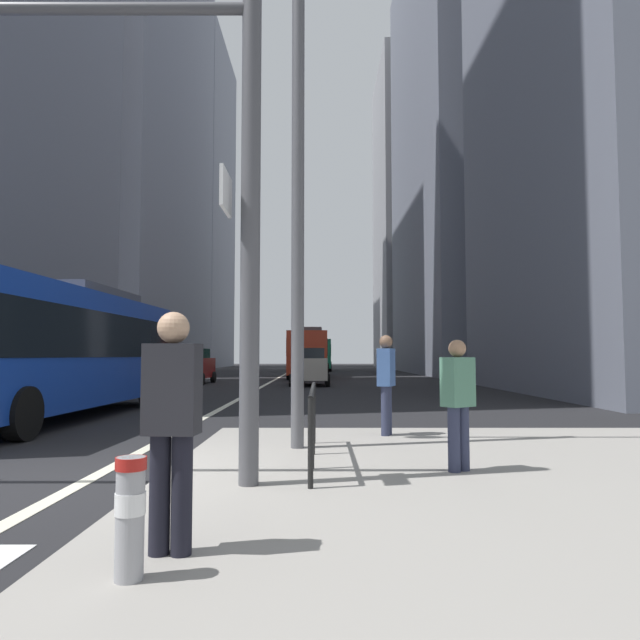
# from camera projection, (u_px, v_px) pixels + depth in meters

# --- Properties ---
(ground_plane) EXTENTS (160.00, 160.00, 0.00)m
(ground_plane) POSITION_uv_depth(u_px,v_px,m) (261.00, 388.00, 27.01)
(ground_plane) COLOR black
(median_island) EXTENTS (9.00, 10.00, 0.15)m
(median_island) POSITION_uv_depth(u_px,v_px,m) (565.00, 495.00, 6.04)
(median_island) COLOR gray
(median_island) RESTS_ON ground
(lane_centre_line) EXTENTS (0.20, 80.00, 0.01)m
(lane_centre_line) POSITION_uv_depth(u_px,v_px,m) (277.00, 379.00, 37.00)
(lane_centre_line) COLOR beige
(lane_centre_line) RESTS_ON ground
(office_tower_left_mid) EXTENTS (12.96, 25.70, 49.88)m
(office_tower_left_mid) POSITION_uv_depth(u_px,v_px,m) (119.00, 105.00, 52.88)
(office_tower_left_mid) COLOR slate
(office_tower_left_mid) RESTS_ON ground
(office_tower_left_far) EXTENTS (11.72, 17.87, 44.42)m
(office_tower_left_far) POSITION_uv_depth(u_px,v_px,m) (185.00, 206.00, 78.16)
(office_tower_left_far) COLOR slate
(office_tower_left_far) RESTS_ON ground
(office_tower_right_mid) EXTENTS (11.98, 25.33, 41.56)m
(office_tower_right_mid) POSITION_uv_depth(u_px,v_px,m) (477.00, 143.00, 51.36)
(office_tower_right_mid) COLOR slate
(office_tower_right_mid) RESTS_ON ground
(office_tower_right_far) EXTENTS (12.63, 16.57, 39.84)m
(office_tower_right_far) POSITION_uv_depth(u_px,v_px,m) (428.00, 217.00, 75.10)
(office_tower_right_far) COLOR #9E9EA3
(office_tower_right_far) RESTS_ON ground
(city_bus_blue_oncoming) EXTENTS (2.93, 10.90, 3.40)m
(city_bus_blue_oncoming) POSITION_uv_depth(u_px,v_px,m) (57.00, 344.00, 13.95)
(city_bus_blue_oncoming) COLOR #14389E
(city_bus_blue_oncoming) RESTS_ON ground
(city_bus_red_receding) EXTENTS (2.80, 10.59, 3.40)m
(city_bus_red_receding) POSITION_uv_depth(u_px,v_px,m) (311.00, 352.00, 39.67)
(city_bus_red_receding) COLOR red
(city_bus_red_receding) RESTS_ON ground
(city_bus_red_distant) EXTENTS (2.77, 11.54, 3.40)m
(city_bus_red_distant) POSITION_uv_depth(u_px,v_px,m) (319.00, 353.00, 58.28)
(city_bus_red_distant) COLOR #198456
(city_bus_red_distant) RESTS_ON ground
(car_oncoming_mid) EXTENTS (2.13, 4.20, 1.94)m
(car_oncoming_mid) POSITION_uv_depth(u_px,v_px,m) (193.00, 366.00, 31.22)
(car_oncoming_mid) COLOR maroon
(car_oncoming_mid) RESTS_ON ground
(car_receding_near) EXTENTS (2.07, 4.18, 1.94)m
(car_receding_near) POSITION_uv_depth(u_px,v_px,m) (312.00, 366.00, 29.72)
(car_receding_near) COLOR #B2A899
(car_receding_near) RESTS_ON ground
(car_receding_far) EXTENTS (2.20, 4.17, 1.94)m
(car_receding_far) POSITION_uv_depth(u_px,v_px,m) (320.00, 361.00, 59.17)
(car_receding_far) COLOR #232838
(car_receding_far) RESTS_ON ground
(car_oncoming_far) EXTENTS (2.13, 4.63, 1.94)m
(car_oncoming_far) POSITION_uv_depth(u_px,v_px,m) (170.00, 365.00, 34.41)
(car_oncoming_far) COLOR black
(car_oncoming_far) RESTS_ON ground
(traffic_signal_gantry) EXTENTS (6.93, 0.65, 6.00)m
(traffic_signal_gantry) POSITION_uv_depth(u_px,v_px,m) (47.00, 127.00, 6.43)
(traffic_signal_gantry) COLOR #515156
(traffic_signal_gantry) RESTS_ON median_island
(street_lamp_post) EXTENTS (5.50, 0.32, 8.00)m
(street_lamp_post) POSITION_uv_depth(u_px,v_px,m) (300.00, 121.00, 8.98)
(street_lamp_post) COLOR #56565B
(street_lamp_post) RESTS_ON median_island
(bollard_left) EXTENTS (0.20, 0.20, 0.76)m
(bollard_left) POSITION_uv_depth(u_px,v_px,m) (132.00, 511.00, 3.59)
(bollard_left) COLOR #99999E
(bollard_left) RESTS_ON median_island
(pedestrian_railing) EXTENTS (0.06, 3.17, 0.98)m
(pedestrian_railing) POSITION_uv_depth(u_px,v_px,m) (314.00, 409.00, 7.61)
(pedestrian_railing) COLOR black
(pedestrian_railing) RESTS_ON median_island
(pedestrian_waiting) EXTENTS (0.45, 0.41, 1.60)m
(pedestrian_waiting) POSITION_uv_depth(u_px,v_px,m) (460.00, 398.00, 6.96)
(pedestrian_waiting) COLOR #2D334C
(pedestrian_waiting) RESTS_ON median_island
(pedestrian_walking) EXTENTS (0.39, 0.26, 1.73)m
(pedestrian_walking) POSITION_uv_depth(u_px,v_px,m) (174.00, 418.00, 4.08)
(pedestrian_walking) COLOR black
(pedestrian_walking) RESTS_ON median_island
(pedestrian_far) EXTENTS (0.37, 0.44, 1.77)m
(pedestrian_far) POSITION_uv_depth(u_px,v_px,m) (388.00, 379.00, 10.09)
(pedestrian_far) COLOR #2D334C
(pedestrian_far) RESTS_ON median_island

